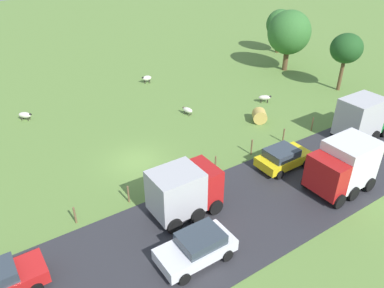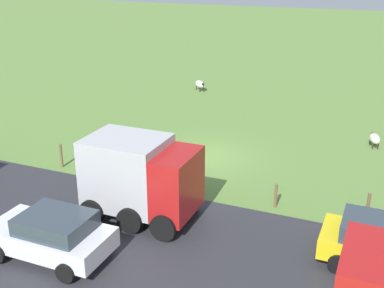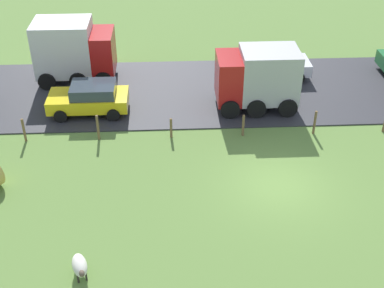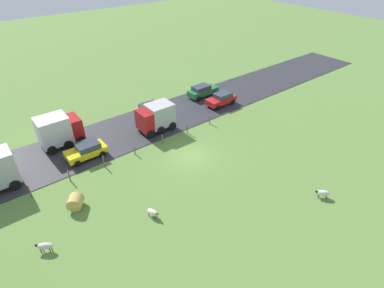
% 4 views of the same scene
% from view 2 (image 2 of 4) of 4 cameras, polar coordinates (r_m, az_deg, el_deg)
% --- Properties ---
extents(ground_plane, '(160.00, 160.00, 0.00)m').
position_cam_2_polar(ground_plane, '(24.20, 1.99, -1.46)').
color(ground_plane, olive).
extents(road_strip, '(8.00, 80.00, 0.06)m').
position_cam_2_polar(road_strip, '(17.34, -8.43, -11.32)').
color(road_strip, '#2D2D33').
rests_on(road_strip, ground_plane).
extents(sheep_0, '(1.18, 1.21, 0.76)m').
position_cam_2_polar(sheep_0, '(36.31, 0.95, 7.03)').
color(sheep_0, silver).
rests_on(sheep_0, ground_plane).
extents(sheep_2, '(1.18, 0.77, 0.71)m').
position_cam_2_polar(sheep_2, '(26.97, 20.66, 0.60)').
color(sheep_2, silver).
rests_on(sheep_2, ground_plane).
extents(fence_post_0, '(0.12, 0.12, 1.14)m').
position_cam_2_polar(fence_post_0, '(23.59, -15.09, -1.33)').
color(fence_post_0, brown).
rests_on(fence_post_0, ground_plane).
extents(fence_post_1, '(0.12, 0.12, 1.22)m').
position_cam_2_polar(fence_post_1, '(21.74, -7.93, -2.60)').
color(fence_post_1, brown).
rests_on(fence_post_1, ground_plane).
extents(fence_post_2, '(0.12, 0.12, 1.10)m').
position_cam_2_polar(fence_post_2, '(20.34, 0.42, -4.27)').
color(fence_post_2, brown).
rests_on(fence_post_2, ground_plane).
extents(fence_post_3, '(0.12, 0.12, 1.01)m').
position_cam_2_polar(fence_post_3, '(19.45, 9.81, -6.01)').
color(fence_post_3, brown).
rests_on(fence_post_3, ground_plane).
extents(fence_post_4, '(0.12, 0.12, 1.28)m').
position_cam_2_polar(fence_post_4, '(19.05, 19.92, -7.19)').
color(fence_post_4, brown).
rests_on(fence_post_4, ground_plane).
extents(truck_2, '(2.64, 4.08, 3.08)m').
position_cam_2_polar(truck_2, '(18.00, -6.05, -3.80)').
color(truck_2, '#B21919').
rests_on(truck_2, road_strip).
extents(car_0, '(2.16, 4.00, 1.53)m').
position_cam_2_polar(car_0, '(16.67, 21.59, -10.79)').
color(car_0, yellow).
rests_on(car_0, road_strip).
extents(car_5, '(2.20, 4.09, 1.55)m').
position_cam_2_polar(car_5, '(16.62, -16.18, -10.13)').
color(car_5, silver).
rests_on(car_5, road_strip).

